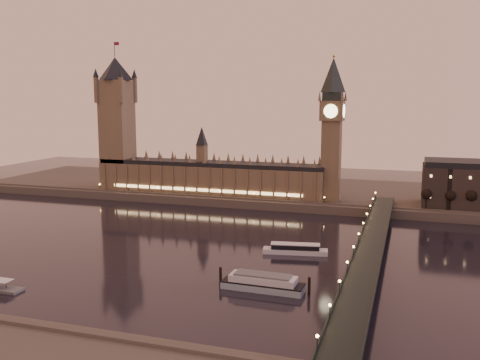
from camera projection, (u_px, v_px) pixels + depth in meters
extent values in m
plane|color=black|center=(198.00, 246.00, 292.54)|extent=(700.00, 700.00, 0.00)
cube|color=#423D35|center=(309.00, 193.00, 438.08)|extent=(560.00, 130.00, 6.00)
cube|color=brown|center=(209.00, 180.00, 415.82)|extent=(180.00, 26.00, 22.00)
cube|color=black|center=(209.00, 164.00, 413.87)|extent=(180.00, 22.00, 3.20)
cube|color=#FFCC7F|center=(203.00, 190.00, 404.05)|extent=(153.00, 0.25, 2.20)
cube|color=brown|center=(117.00, 135.00, 435.02)|extent=(22.00, 22.00, 88.00)
cone|color=black|center=(115.00, 69.00, 426.82)|extent=(31.68, 31.68, 18.00)
cylinder|color=black|center=(114.00, 49.00, 424.50)|extent=(0.44, 0.44, 12.00)
cube|color=maroon|center=(117.00, 44.00, 423.14)|extent=(4.00, 0.15, 2.50)
cube|color=brown|center=(331.00, 161.00, 384.48)|extent=(13.00, 13.00, 58.00)
cube|color=brown|center=(332.00, 111.00, 378.91)|extent=(16.00, 16.00, 14.00)
cylinder|color=#FFEAA5|center=(331.00, 111.00, 371.22)|extent=(9.60, 0.35, 9.60)
cylinder|color=#FFEAA5|center=(321.00, 111.00, 381.39)|extent=(0.35, 9.60, 9.60)
cube|color=black|center=(333.00, 97.00, 377.36)|extent=(13.00, 13.00, 6.00)
cone|color=black|center=(333.00, 75.00, 375.04)|extent=(17.68, 17.68, 24.00)
sphere|color=gold|center=(334.00, 56.00, 373.03)|extent=(2.00, 2.00, 2.00)
cube|color=black|center=(371.00, 246.00, 263.35)|extent=(13.00, 260.00, 2.00)
cube|color=black|center=(358.00, 242.00, 265.04)|extent=(0.60, 260.00, 1.00)
cube|color=black|center=(384.00, 244.00, 261.21)|extent=(0.60, 260.00, 1.00)
cylinder|color=black|center=(424.00, 203.00, 357.26)|extent=(0.70, 0.70, 9.52)
sphere|color=black|center=(425.00, 195.00, 356.49)|extent=(6.35, 6.35, 6.35)
cylinder|color=black|center=(449.00, 204.00, 352.67)|extent=(0.70, 0.70, 9.52)
sphere|color=black|center=(449.00, 197.00, 351.90)|extent=(6.35, 6.35, 6.35)
cylinder|color=black|center=(473.00, 205.00, 348.07)|extent=(0.70, 0.70, 9.52)
sphere|color=black|center=(474.00, 198.00, 347.30)|extent=(6.35, 6.35, 6.35)
cube|color=silver|center=(295.00, 251.00, 278.29)|extent=(34.19, 12.74, 2.45)
cube|color=black|center=(295.00, 247.00, 277.92)|extent=(25.40, 10.00, 2.45)
cube|color=silver|center=(295.00, 244.00, 277.69)|extent=(26.11, 10.40, 0.45)
cube|color=#8BA4B1|center=(263.00, 287.00, 226.10)|extent=(35.15, 10.69, 2.84)
cube|color=black|center=(263.00, 283.00, 225.84)|extent=(35.15, 10.69, 0.55)
cube|color=silver|center=(263.00, 279.00, 225.58)|extent=(28.58, 9.44, 2.84)
cube|color=#595B5E|center=(263.00, 275.00, 225.30)|extent=(24.19, 8.24, 0.76)
cylinder|color=black|center=(221.00, 276.00, 233.12)|extent=(1.20, 1.20, 7.42)
cylinder|color=black|center=(309.00, 286.00, 220.26)|extent=(1.20, 1.20, 7.42)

